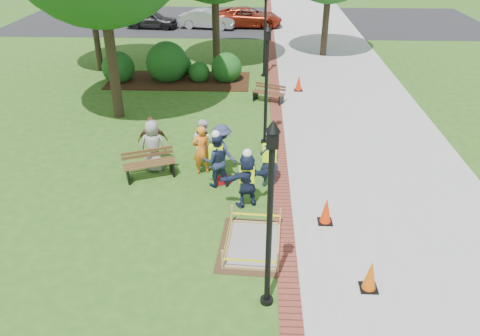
{
  "coord_description": "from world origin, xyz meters",
  "views": [
    {
      "loc": [
        0.98,
        -10.51,
        7.41
      ],
      "look_at": [
        0.5,
        1.2,
        1.0
      ],
      "focal_mm": 35.0,
      "sensor_mm": 36.0,
      "label": 1
    }
  ],
  "objects_px": {
    "cone_front": "(370,276)",
    "lamp_near": "(270,206)",
    "wet_concrete_pad": "(253,238)",
    "hivis_worker_b": "(269,158)",
    "hivis_worker_c": "(216,159)",
    "hivis_worker_a": "(247,178)",
    "bench_near": "(150,169)"
  },
  "relations": [
    {
      "from": "wet_concrete_pad",
      "to": "bench_near",
      "type": "distance_m",
      "value": 4.72
    },
    {
      "from": "hivis_worker_a",
      "to": "hivis_worker_c",
      "type": "distance_m",
      "value": 1.45
    },
    {
      "from": "lamp_near",
      "to": "hivis_worker_b",
      "type": "xyz_separation_m",
      "value": [
        0.1,
        4.98,
        -1.55
      ]
    },
    {
      "from": "hivis_worker_c",
      "to": "cone_front",
      "type": "bearing_deg",
      "value": -49.53
    },
    {
      "from": "bench_near",
      "to": "hivis_worker_b",
      "type": "distance_m",
      "value": 3.82
    },
    {
      "from": "hivis_worker_b",
      "to": "hivis_worker_c",
      "type": "bearing_deg",
      "value": -177.69
    },
    {
      "from": "cone_front",
      "to": "lamp_near",
      "type": "height_order",
      "value": "lamp_near"
    },
    {
      "from": "hivis_worker_b",
      "to": "hivis_worker_c",
      "type": "height_order",
      "value": "hivis_worker_b"
    },
    {
      "from": "wet_concrete_pad",
      "to": "hivis_worker_c",
      "type": "bearing_deg",
      "value": 111.53
    },
    {
      "from": "bench_near",
      "to": "cone_front",
      "type": "height_order",
      "value": "bench_near"
    },
    {
      "from": "wet_concrete_pad",
      "to": "lamp_near",
      "type": "xyz_separation_m",
      "value": [
        0.33,
        -1.94,
        2.25
      ]
    },
    {
      "from": "cone_front",
      "to": "hivis_worker_c",
      "type": "height_order",
      "value": "hivis_worker_c"
    },
    {
      "from": "wet_concrete_pad",
      "to": "lamp_near",
      "type": "distance_m",
      "value": 2.99
    },
    {
      "from": "hivis_worker_b",
      "to": "hivis_worker_c",
      "type": "distance_m",
      "value": 1.6
    },
    {
      "from": "bench_near",
      "to": "cone_front",
      "type": "bearing_deg",
      "value": -39.07
    },
    {
      "from": "lamp_near",
      "to": "hivis_worker_b",
      "type": "bearing_deg",
      "value": 88.84
    },
    {
      "from": "wet_concrete_pad",
      "to": "hivis_worker_b",
      "type": "distance_m",
      "value": 3.14
    },
    {
      "from": "bench_near",
      "to": "lamp_near",
      "type": "distance_m",
      "value": 6.8
    },
    {
      "from": "wet_concrete_pad",
      "to": "bench_near",
      "type": "height_order",
      "value": "bench_near"
    },
    {
      "from": "lamp_near",
      "to": "hivis_worker_c",
      "type": "xyz_separation_m",
      "value": [
        -1.5,
        4.92,
        -1.56
      ]
    },
    {
      "from": "wet_concrete_pad",
      "to": "hivis_worker_b",
      "type": "relative_size",
      "value": 1.28
    },
    {
      "from": "wet_concrete_pad",
      "to": "cone_front",
      "type": "distance_m",
      "value": 2.99
    },
    {
      "from": "bench_near",
      "to": "hivis_worker_a",
      "type": "distance_m",
      "value": 3.49
    },
    {
      "from": "hivis_worker_c",
      "to": "lamp_near",
      "type": "bearing_deg",
      "value": -73.06
    },
    {
      "from": "hivis_worker_a",
      "to": "hivis_worker_c",
      "type": "xyz_separation_m",
      "value": [
        -0.96,
        1.09,
        0.02
      ]
    },
    {
      "from": "cone_front",
      "to": "hivis_worker_c",
      "type": "distance_m",
      "value": 5.85
    },
    {
      "from": "lamp_near",
      "to": "hivis_worker_a",
      "type": "height_order",
      "value": "lamp_near"
    },
    {
      "from": "cone_front",
      "to": "lamp_near",
      "type": "bearing_deg",
      "value": -167.88
    },
    {
      "from": "hivis_worker_a",
      "to": "lamp_near",
      "type": "bearing_deg",
      "value": -81.96
    },
    {
      "from": "wet_concrete_pad",
      "to": "hivis_worker_a",
      "type": "bearing_deg",
      "value": 96.53
    },
    {
      "from": "cone_front",
      "to": "hivis_worker_b",
      "type": "xyz_separation_m",
      "value": [
        -2.18,
        4.49,
        0.55
      ]
    },
    {
      "from": "lamp_near",
      "to": "hivis_worker_b",
      "type": "distance_m",
      "value": 5.22
    }
  ]
}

